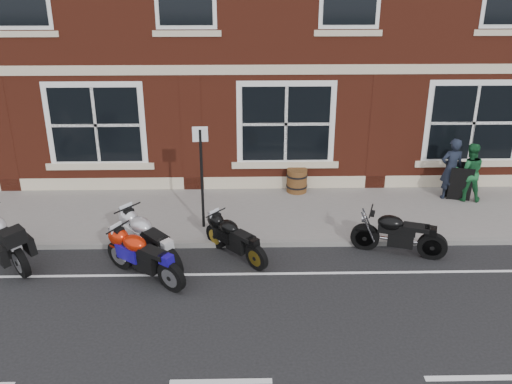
# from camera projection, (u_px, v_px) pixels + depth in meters

# --- Properties ---
(ground) EXTENTS (80.00, 80.00, 0.00)m
(ground) POSITION_uv_depth(u_px,v_px,m) (226.00, 279.00, 11.64)
(ground) COLOR black
(ground) RESTS_ON ground
(sidewalk) EXTENTS (30.00, 3.00, 0.12)m
(sidewalk) POSITION_uv_depth(u_px,v_px,m) (229.00, 214.00, 14.37)
(sidewalk) COLOR slate
(sidewalk) RESTS_ON ground
(kerb) EXTENTS (30.00, 0.16, 0.12)m
(kerb) POSITION_uv_depth(u_px,v_px,m) (228.00, 244.00, 12.92)
(kerb) COLOR slate
(kerb) RESTS_ON ground
(moto_touring_silver) EXTENTS (1.57, 1.80, 1.48)m
(moto_touring_silver) POSITION_uv_depth(u_px,v_px,m) (5.00, 236.00, 12.11)
(moto_touring_silver) COLOR black
(moto_touring_silver) RESTS_ON ground
(moto_sport_red) EXTENTS (1.76, 1.40, 0.96)m
(moto_sport_red) POSITION_uv_depth(u_px,v_px,m) (144.00, 254.00, 11.48)
(moto_sport_red) COLOR black
(moto_sport_red) RESTS_ON ground
(moto_sport_black) EXTENTS (1.36, 1.50, 0.86)m
(moto_sport_black) POSITION_uv_depth(u_px,v_px,m) (235.00, 237.00, 12.30)
(moto_sport_black) COLOR black
(moto_sport_black) RESTS_ON ground
(moto_sport_silver) EXTENTS (1.58, 1.82, 1.02)m
(moto_sport_silver) POSITION_uv_depth(u_px,v_px,m) (150.00, 237.00, 12.08)
(moto_sport_silver) COLOR black
(moto_sport_silver) RESTS_ON ground
(moto_naked_black) EXTENTS (2.01, 0.79, 0.94)m
(moto_naked_black) POSITION_uv_depth(u_px,v_px,m) (397.00, 232.00, 12.43)
(moto_naked_black) COLOR black
(moto_naked_black) RESTS_ON ground
(pedestrian_left) EXTENTS (0.64, 0.45, 1.65)m
(pedestrian_left) POSITION_uv_depth(u_px,v_px,m) (451.00, 169.00, 14.84)
(pedestrian_left) COLOR black
(pedestrian_left) RESTS_ON sidewalk
(pedestrian_right) EXTENTS (0.85, 0.71, 1.55)m
(pedestrian_right) POSITION_uv_depth(u_px,v_px,m) (469.00, 172.00, 14.77)
(pedestrian_right) COLOR #19582C
(pedestrian_right) RESTS_ON sidewalk
(a_board_sign) EXTENTS (0.66, 0.51, 0.97)m
(a_board_sign) POSITION_uv_depth(u_px,v_px,m) (458.00, 182.00, 14.92)
(a_board_sign) COLOR black
(a_board_sign) RESTS_ON sidewalk
(barrel_planter) EXTENTS (0.58, 0.58, 0.64)m
(barrel_planter) POSITION_uv_depth(u_px,v_px,m) (297.00, 180.00, 15.45)
(barrel_planter) COLOR #442412
(barrel_planter) RESTS_ON sidewalk
(parking_sign) EXTENTS (0.35, 0.07, 2.47)m
(parking_sign) POSITION_uv_depth(u_px,v_px,m) (202.00, 171.00, 13.04)
(parking_sign) COLOR black
(parking_sign) RESTS_ON sidewalk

